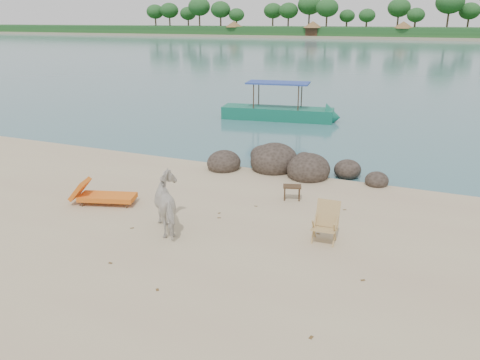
% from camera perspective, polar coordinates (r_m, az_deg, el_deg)
% --- Properties ---
extents(water, '(400.00, 400.00, 0.00)m').
position_cam_1_polar(water, '(99.53, 20.98, 14.81)').
color(water, '#336066').
rests_on(water, ground).
extents(far_shore, '(420.00, 90.00, 1.40)m').
position_cam_1_polar(far_shore, '(179.42, 22.45, 15.99)').
color(far_shore, tan).
rests_on(far_shore, ground).
extents(far_scenery, '(420.00, 18.00, 9.50)m').
position_cam_1_polar(far_scenery, '(146.07, 22.20, 16.88)').
color(far_scenery, '#1E4C1E').
rests_on(far_scenery, ground).
extents(boulders, '(6.40, 2.97, 1.29)m').
position_cam_1_polar(boulders, '(16.96, 5.32, 1.87)').
color(boulders, black).
rests_on(boulders, ground).
extents(cow, '(1.74, 1.75, 1.43)m').
position_cam_1_polar(cow, '(12.14, -8.48, -3.00)').
color(cow, silver).
rests_on(cow, ground).
extents(side_table, '(0.62, 0.50, 0.44)m').
position_cam_1_polar(side_table, '(14.26, 6.35, -1.66)').
color(side_table, '#302413').
rests_on(side_table, ground).
extents(lounge_chair, '(2.17, 1.30, 0.62)m').
position_cam_1_polar(lounge_chair, '(14.37, -15.88, -1.75)').
color(lounge_chair, orange).
rests_on(lounge_chair, ground).
extents(deck_chair, '(0.65, 0.71, 0.98)m').
position_cam_1_polar(deck_chair, '(11.61, 10.28, -5.37)').
color(deck_chair, tan).
rests_on(deck_chair, ground).
extents(boat_near, '(6.95, 2.52, 3.31)m').
position_cam_1_polar(boat_near, '(25.98, 4.66, 11.06)').
color(boat_near, '#11654D').
rests_on(boat_near, water).
extents(dead_leaves, '(6.33, 6.07, 0.00)m').
position_cam_1_polar(dead_leaves, '(11.92, 0.32, -6.95)').
color(dead_leaves, brown).
rests_on(dead_leaves, ground).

